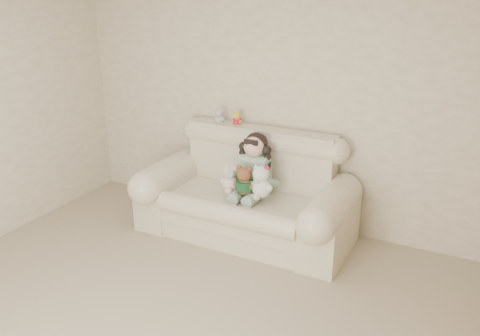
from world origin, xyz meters
The scene contains 8 objects.
wall_back centered at (0.00, 2.50, 1.30)m, with size 4.50×4.50×0.00m, color beige.
sofa centered at (-0.09, 2.00, 0.52)m, with size 2.10×0.95×1.03m, color #FFEFCD, non-canonical shape.
seated_child centered at (-0.02, 2.08, 0.74)m, with size 0.38×0.47×0.64m, color #2B7649, non-canonical shape.
brown_teddy centered at (-0.02, 1.87, 0.67)m, with size 0.22×0.17×0.34m, color brown, non-canonical shape.
white_cat centered at (0.14, 1.89, 0.69)m, with size 0.25×0.19×0.38m, color white, non-canonical shape.
cream_teddy centered at (-0.19, 1.89, 0.65)m, with size 0.19×0.15×0.30m, color beige, non-canonical shape.
yellow_mini_bear centered at (-0.37, 2.37, 1.10)m, with size 0.11×0.09×0.18m, color yellow, non-canonical shape.
grey_mini_plush centered at (-0.56, 2.35, 1.11)m, with size 0.12×0.09×0.19m, color #BCBBC3, non-canonical shape.
Camera 1 is at (1.94, -2.05, 2.41)m, focal length 37.53 mm.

